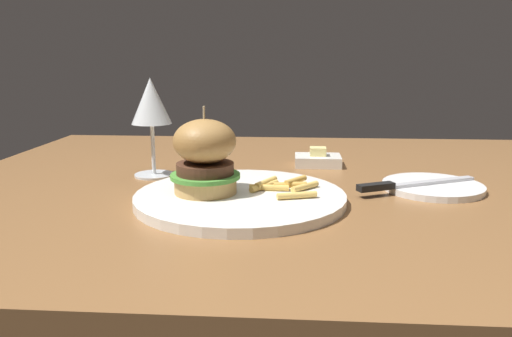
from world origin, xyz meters
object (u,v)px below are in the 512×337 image
main_plate (241,198)px  bread_plate (433,187)px  burger_sandwich (205,156)px  wine_glass (152,105)px  butter_dish (318,160)px  table_knife (407,184)px

main_plate → bread_plate: 0.31m
burger_sandwich → wine_glass: size_ratio=0.73×
main_plate → wine_glass: bearing=138.1°
burger_sandwich → butter_dish: burger_sandwich is taller
table_knife → butter_dish: 0.23m
main_plate → table_knife: (0.25, 0.07, 0.01)m
wine_glass → table_knife: 0.44m
table_knife → butter_dish: bearing=124.2°
table_knife → butter_dish: butter_dish is taller
bread_plate → butter_dish: size_ratio=1.78×
main_plate → wine_glass: (-0.17, 0.15, 0.12)m
bread_plate → wine_glass: bearing=172.7°
burger_sandwich → wine_glass: wine_glass is taller
main_plate → butter_dish: butter_dish is taller
main_plate → burger_sandwich: burger_sandwich is taller
main_plate → bread_plate: main_plate is taller
butter_dish → burger_sandwich: bearing=-124.0°
bread_plate → butter_dish: butter_dish is taller
burger_sandwich → butter_dish: (0.18, 0.26, -0.06)m
bread_plate → butter_dish: bearing=136.1°
main_plate → table_knife: 0.26m
wine_glass → table_knife: bearing=-10.9°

